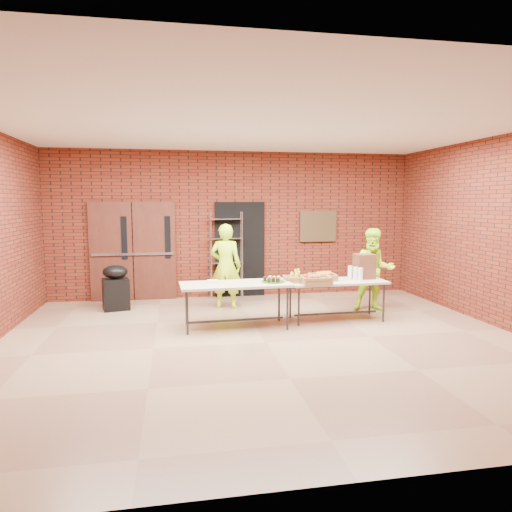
{
  "coord_description": "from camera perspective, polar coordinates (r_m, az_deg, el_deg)",
  "views": [
    {
      "loc": [
        -1.32,
        -6.52,
        2.1
      ],
      "look_at": [
        0.1,
        1.4,
        1.14
      ],
      "focal_mm": 32.0,
      "sensor_mm": 36.0,
      "label": 1
    }
  ],
  "objects": [
    {
      "name": "volunteer_woman",
      "position": [
        9.02,
        -3.81,
        -1.27
      ],
      "size": [
        0.7,
        0.56,
        1.68
      ],
      "primitive_type": "imported",
      "rotation": [
        0.0,
        0.0,
        2.86
      ],
      "color": "#BCF71B",
      "rests_on": "room"
    },
    {
      "name": "cup_stack_back",
      "position": [
        8.37,
        11.69,
        -2.06
      ],
      "size": [
        0.08,
        0.08,
        0.25
      ],
      "primitive_type": "cylinder",
      "color": "white",
      "rests_on": "table_right"
    },
    {
      "name": "volunteer_man",
      "position": [
        9.07,
        14.57,
        -1.69
      ],
      "size": [
        0.88,
        0.74,
        1.6
      ],
      "primitive_type": "imported",
      "rotation": [
        0.0,
        0.0,
        -0.19
      ],
      "color": "#BCF71B",
      "rests_on": "room"
    },
    {
      "name": "wire_rack",
      "position": [
        9.96,
        -3.71,
        0.11
      ],
      "size": [
        0.71,
        0.3,
        1.89
      ],
      "primitive_type": null,
      "rotation": [
        0.0,
        0.0,
        0.11
      ],
      "color": "#AAAAB1",
      "rests_on": "room"
    },
    {
      "name": "covered_grill",
      "position": [
        9.32,
        -17.13,
        -3.78
      ],
      "size": [
        0.56,
        0.51,
        0.88
      ],
      "rotation": [
        0.0,
        0.0,
        0.23
      ],
      "color": "black",
      "rests_on": "room"
    },
    {
      "name": "coffee_dispenser",
      "position": [
        8.53,
        13.37,
        -1.25
      ],
      "size": [
        0.34,
        0.3,
        0.45
      ],
      "primitive_type": "cube",
      "color": "#57321D",
      "rests_on": "table_right"
    },
    {
      "name": "table_right",
      "position": [
        8.24,
        10.03,
        -3.44
      ],
      "size": [
        1.75,
        0.76,
        0.71
      ],
      "rotation": [
        0.0,
        0.0,
        0.02
      ],
      "color": "#BBAA8F",
      "rests_on": "room"
    },
    {
      "name": "cup_stack_mid",
      "position": [
        8.22,
        12.93,
        -2.28
      ],
      "size": [
        0.08,
        0.08,
        0.23
      ],
      "primitive_type": "cylinder",
      "color": "white",
      "rests_on": "table_right"
    },
    {
      "name": "basket_bananas",
      "position": [
        7.98,
        5.08,
        -2.85
      ],
      "size": [
        0.42,
        0.33,
        0.13
      ],
      "color": "olive",
      "rests_on": "table_right"
    },
    {
      "name": "muffin_tray",
      "position": [
        7.71,
        2.14,
        -2.94
      ],
      "size": [
        0.4,
        0.4,
        0.1
      ],
      "color": "#165516",
      "rests_on": "table_left"
    },
    {
      "name": "cup_stack_front",
      "position": [
        8.27,
        12.34,
        -2.19
      ],
      "size": [
        0.08,
        0.08,
        0.24
      ],
      "primitive_type": "cylinder",
      "color": "white",
      "rests_on": "table_right"
    },
    {
      "name": "double_doors",
      "position": [
        10.05,
        -15.09,
        0.57
      ],
      "size": [
        1.78,
        0.12,
        2.1
      ],
      "color": "#4B2115",
      "rests_on": "room"
    },
    {
      "name": "basket_apples",
      "position": [
        7.87,
        7.48,
        -2.94
      ],
      "size": [
        0.49,
        0.38,
        0.15
      ],
      "color": "olive",
      "rests_on": "table_right"
    },
    {
      "name": "bronze_plaque",
      "position": [
        10.49,
        7.77,
        3.71
      ],
      "size": [
        0.85,
        0.04,
        0.7
      ],
      "primitive_type": "cube",
      "color": "#3F2C19",
      "rests_on": "room"
    },
    {
      "name": "dark_doorway",
      "position": [
        10.13,
        -2.03,
        0.82
      ],
      "size": [
        1.1,
        0.06,
        2.1
      ],
      "primitive_type": "cube",
      "color": "black",
      "rests_on": "room"
    },
    {
      "name": "basket_oranges",
      "position": [
        8.21,
        8.3,
        -2.58
      ],
      "size": [
        0.46,
        0.36,
        0.14
      ],
      "color": "olive",
      "rests_on": "table_right"
    },
    {
      "name": "napkin_box",
      "position": [
        7.62,
        -5.43,
        -3.21
      ],
      "size": [
        0.17,
        0.11,
        0.06
      ],
      "primitive_type": "cube",
      "color": "white",
      "rests_on": "table_left"
    },
    {
      "name": "room",
      "position": [
        6.67,
        1.31,
        2.49
      ],
      "size": [
        8.08,
        7.08,
        3.28
      ],
      "color": "#866248",
      "rests_on": "ground"
    },
    {
      "name": "table_left",
      "position": [
        7.62,
        -2.55,
        -3.88
      ],
      "size": [
        1.86,
        0.84,
        0.75
      ],
      "rotation": [
        0.0,
        0.0,
        0.04
      ],
      "color": "#BBAA8F",
      "rests_on": "room"
    }
  ]
}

